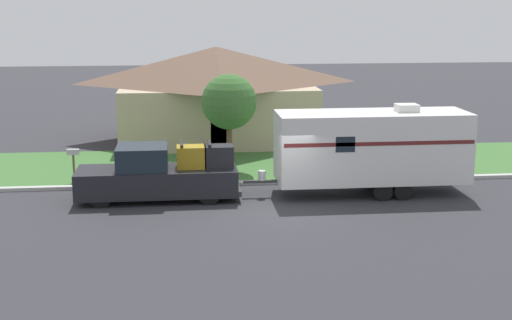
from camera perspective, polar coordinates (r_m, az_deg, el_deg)
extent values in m
plane|color=#2D2D33|center=(24.80, 2.07, -4.07)|extent=(120.00, 120.00, 0.00)
cube|color=#ADADA8|center=(28.36, 0.99, -1.80)|extent=(80.00, 0.30, 0.14)
cube|color=#3D6B33|center=(31.90, 0.18, -0.29)|extent=(80.00, 7.00, 0.03)
cube|color=tan|center=(37.80, -3.17, 3.95)|extent=(9.77, 7.89, 2.95)
pyramid|color=brown|center=(37.52, -3.21, 7.61)|extent=(10.55, 8.52, 1.89)
cube|color=#4C3828|center=(34.01, -2.81, 2.28)|extent=(1.00, 0.06, 2.10)
cylinder|color=black|center=(25.67, -12.34, -2.84)|extent=(0.81, 0.28, 0.81)
cylinder|color=black|center=(27.22, -11.99, -1.95)|extent=(0.81, 0.28, 0.81)
cylinder|color=black|center=(25.53, -3.77, -2.66)|extent=(0.81, 0.28, 0.81)
cylinder|color=black|center=(27.09, -3.92, -1.77)|extent=(0.81, 0.28, 0.81)
cube|color=black|center=(26.29, -10.39, -1.73)|extent=(3.52, 1.98, 0.95)
cube|color=#19232D|center=(26.05, -9.08, 0.22)|extent=(1.83, 1.82, 0.85)
cube|color=black|center=(26.23, -4.07, -1.59)|extent=(2.28, 1.98, 0.95)
cube|color=#333333|center=(26.39, -1.45, -2.27)|extent=(0.12, 1.78, 0.20)
cube|color=olive|center=(26.02, -5.20, 0.25)|extent=(1.05, 0.83, 0.80)
cube|color=black|center=(25.92, -5.96, 1.27)|extent=(0.10, 0.91, 0.08)
cube|color=black|center=(26.06, -2.99, 0.30)|extent=(1.05, 0.83, 0.80)
cube|color=black|center=(25.94, -3.75, 1.32)|extent=(0.10, 0.91, 0.08)
cylinder|color=black|center=(26.37, 10.10, -2.47)|extent=(0.70, 0.22, 0.70)
cylinder|color=black|center=(28.23, 8.98, -1.44)|extent=(0.70, 0.22, 0.70)
cylinder|color=black|center=(26.59, 11.69, -2.41)|extent=(0.70, 0.22, 0.70)
cylinder|color=black|center=(28.43, 10.48, -1.39)|extent=(0.70, 0.22, 0.70)
cube|color=silver|center=(26.92, 9.25, 1.09)|extent=(7.12, 2.27, 2.58)
cube|color=#5B1E1E|center=(25.78, 9.94, 1.29)|extent=(6.97, 0.01, 0.14)
cube|color=#383838|center=(26.41, 0.34, -1.73)|extent=(1.28, 0.12, 0.10)
cylinder|color=silver|center=(26.36, 0.48, -1.24)|extent=(0.28, 0.28, 0.36)
cube|color=silver|center=(27.05, 11.98, 4.10)|extent=(0.80, 0.68, 0.28)
cube|color=#19232D|center=(25.46, 7.17, 1.24)|extent=(0.70, 0.01, 0.56)
cylinder|color=brown|center=(29.41, -14.36, -0.67)|extent=(0.09, 0.09, 1.14)
cube|color=#B2B2B2|center=(29.27, -14.43, 0.63)|extent=(0.48, 0.20, 0.22)
cylinder|color=brown|center=(30.32, -2.14, 1.05)|extent=(0.24, 0.24, 2.12)
sphere|color=#38662D|center=(30.00, -2.17, 4.68)|extent=(2.34, 2.34, 2.34)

